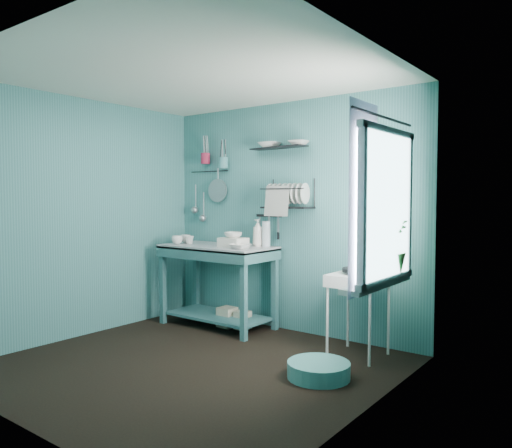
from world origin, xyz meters
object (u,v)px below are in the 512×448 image
Objects in this scene: frying_pan at (359,270)px; utensil_cup_teal at (223,163)px; mug_mid at (189,240)px; hotplate_stand at (358,315)px; utensil_cup_magenta at (205,159)px; storage_tin_small at (243,320)px; mug_right at (186,239)px; wash_tub at (233,242)px; mug_left at (177,240)px; floor_basin at (319,370)px; water_bottle at (266,234)px; storage_tin_large at (227,317)px; potted_plant at (389,247)px; soap_bottle at (258,233)px; colander at (218,191)px; dish_rack at (288,194)px; work_counter at (217,286)px.

frying_pan is 2.31× the size of utensil_cup_teal.
mug_mid reaches higher than hotplate_stand.
utensil_cup_magenta is 2.00m from storage_tin_small.
wash_tub reaches higher than mug_right.
floor_basin is (2.22, -0.57, -0.91)m from mug_left.
water_bottle reaches higher than storage_tin_large.
potted_plant is (0.45, -0.40, 0.27)m from frying_pan.
frying_pan reaches higher than floor_basin.
utensil_cup_magenta is at bearing 173.90° from soap_bottle.
mug_mid is 2.40m from floor_basin.
potted_plant is 2.18× the size of storage_tin_large.
colander reaches higher than water_bottle.
potted_plant reaches higher than wash_tub.
utensil_cup_magenta is 0.25× the size of floor_basin.
mug_mid reaches higher than frying_pan.
floor_basin is (-0.00, -0.72, -0.73)m from frying_pan.
mug_right is 1.01m from utensil_cup_magenta.
hotplate_stand reaches higher than floor_basin.
dish_rack is (1.17, 0.30, 0.54)m from mug_mid.
soap_bottle is 1.36× the size of storage_tin_large.
soap_bottle is at bearing 33.82° from work_counter.
water_bottle is 0.93× the size of frying_pan.
hotplate_stand is (2.12, 0.05, -0.59)m from mug_mid.
colander is (-0.80, 0.10, 0.48)m from water_bottle.
mug_right is 0.44× the size of water_bottle.
mug_right is 0.95× the size of utensil_cup_magenta.
work_counter is 4.65× the size of water_bottle.
potted_plant is (1.41, -0.66, -0.43)m from dish_rack.
work_counter is at bearing 157.28° from floor_basin.
mug_right is 1.01m from utensil_cup_teal.
potted_plant is at bearing -16.76° from utensil_cup_teal.
colander is (-0.70, 0.12, 0.47)m from soap_bottle.
mug_left reaches higher than storage_tin_small.
storage_tin_large is 1.10× the size of storage_tin_small.
mug_left and mug_right have the same top height.
hotplate_stand is at bearing 1.29° from mug_mid.
mug_mid is at bearing -122.09° from utensil_cup_teal.
work_counter is 2.37× the size of dish_rack.
utensil_cup_magenta is at bearing 164.13° from storage_tin_small.
storage_tin_small is at bearing 63.43° from wash_tub.
floor_basin is at bearing -45.54° from dish_rack.
water_bottle is 1.42m from hotplate_stand.
work_counter is 1.93m from floor_basin.
dish_rack reaches higher than floor_basin.
dish_rack is at bearing 175.26° from hotplate_stand.
colander reaches higher than dish_rack.
water_bottle is at bearing -7.33° from colander.
mug_left is 0.14m from mug_mid.
potted_plant is at bearing -2.37° from work_counter.
dish_rack is 1.07m from colander.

